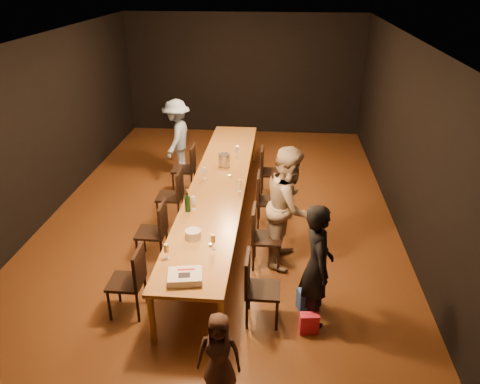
# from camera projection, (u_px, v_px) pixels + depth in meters

# --- Properties ---
(ground) EXTENTS (10.00, 10.00, 0.00)m
(ground) POSITION_uv_depth(u_px,v_px,m) (220.00, 222.00, 8.07)
(ground) COLOR #442811
(ground) RESTS_ON ground
(room_shell) EXTENTS (6.04, 10.04, 3.02)m
(room_shell) POSITION_uv_depth(u_px,v_px,m) (217.00, 104.00, 7.17)
(room_shell) COLOR black
(room_shell) RESTS_ON ground
(table) EXTENTS (0.90, 6.00, 0.75)m
(table) POSITION_uv_depth(u_px,v_px,m) (219.00, 185.00, 7.77)
(table) COLOR olive
(table) RESTS_ON ground
(chair_right_0) EXTENTS (0.42, 0.42, 0.93)m
(chair_right_0) POSITION_uv_depth(u_px,v_px,m) (263.00, 289.00, 5.65)
(chair_right_0) COLOR black
(chair_right_0) RESTS_ON ground
(chair_right_1) EXTENTS (0.42, 0.42, 0.93)m
(chair_right_1) POSITION_uv_depth(u_px,v_px,m) (267.00, 237.00, 6.73)
(chair_right_1) COLOR black
(chair_right_1) RESTS_ON ground
(chair_right_2) EXTENTS (0.42, 0.42, 0.93)m
(chair_right_2) POSITION_uv_depth(u_px,v_px,m) (270.00, 200.00, 7.80)
(chair_right_2) COLOR black
(chair_right_2) RESTS_ON ground
(chair_right_3) EXTENTS (0.42, 0.42, 0.93)m
(chair_right_3) POSITION_uv_depth(u_px,v_px,m) (272.00, 172.00, 8.88)
(chair_right_3) COLOR black
(chair_right_3) RESTS_ON ground
(chair_left_0) EXTENTS (0.42, 0.42, 0.93)m
(chair_left_0) POSITION_uv_depth(u_px,v_px,m) (126.00, 281.00, 5.79)
(chair_left_0) COLOR black
(chair_left_0) RESTS_ON ground
(chair_left_1) EXTENTS (0.42, 0.42, 0.93)m
(chair_left_1) POSITION_uv_depth(u_px,v_px,m) (151.00, 232.00, 6.87)
(chair_left_1) COLOR black
(chair_left_1) RESTS_ON ground
(chair_left_2) EXTENTS (0.42, 0.42, 0.93)m
(chair_left_2) POSITION_uv_depth(u_px,v_px,m) (170.00, 196.00, 7.94)
(chair_left_2) COLOR black
(chair_left_2) RESTS_ON ground
(chair_left_3) EXTENTS (0.42, 0.42, 0.93)m
(chair_left_3) POSITION_uv_depth(u_px,v_px,m) (184.00, 169.00, 9.02)
(chair_left_3) COLOR black
(chair_left_3) RESTS_ON ground
(woman_birthday) EXTENTS (0.46, 0.63, 1.59)m
(woman_birthday) POSITION_uv_depth(u_px,v_px,m) (317.00, 265.00, 5.53)
(woman_birthday) COLOR black
(woman_birthday) RESTS_ON ground
(woman_tan) EXTENTS (0.82, 0.97, 1.78)m
(woman_tan) POSITION_uv_depth(u_px,v_px,m) (289.00, 206.00, 6.69)
(woman_tan) COLOR #BCA68D
(woman_tan) RESTS_ON ground
(man_blue) EXTENTS (0.66, 1.06, 1.57)m
(man_blue) POSITION_uv_depth(u_px,v_px,m) (177.00, 137.00, 9.71)
(man_blue) COLOR #7D99C1
(man_blue) RESTS_ON ground
(child) EXTENTS (0.46, 0.30, 0.93)m
(child) POSITION_uv_depth(u_px,v_px,m) (219.00, 353.00, 4.71)
(child) COLOR #432C25
(child) RESTS_ON ground
(gift_bag_red) EXTENTS (0.24, 0.15, 0.27)m
(gift_bag_red) POSITION_uv_depth(u_px,v_px,m) (309.00, 323.00, 5.59)
(gift_bag_red) COLOR #D51F42
(gift_bag_red) RESTS_ON ground
(gift_bag_blue) EXTENTS (0.27, 0.23, 0.29)m
(gift_bag_blue) POSITION_uv_depth(u_px,v_px,m) (307.00, 299.00, 5.98)
(gift_bag_blue) COLOR blue
(gift_bag_blue) RESTS_ON ground
(birthday_cake) EXTENTS (0.43, 0.37, 0.09)m
(birthday_cake) POSITION_uv_depth(u_px,v_px,m) (185.00, 277.00, 5.32)
(birthday_cake) COLOR white
(birthday_cake) RESTS_ON table
(plate_stack) EXTENTS (0.22, 0.22, 0.12)m
(plate_stack) POSITION_uv_depth(u_px,v_px,m) (193.00, 234.00, 6.13)
(plate_stack) COLOR silver
(plate_stack) RESTS_ON table
(champagne_bottle) EXTENTS (0.11, 0.11, 0.35)m
(champagne_bottle) POSITION_uv_depth(u_px,v_px,m) (188.00, 200.00, 6.77)
(champagne_bottle) COLOR black
(champagne_bottle) RESTS_ON table
(ice_bucket) EXTENTS (0.25, 0.25, 0.22)m
(ice_bucket) POSITION_uv_depth(u_px,v_px,m) (224.00, 160.00, 8.35)
(ice_bucket) COLOR #ACADB1
(ice_bucket) RESTS_ON table
(wineglass_0) EXTENTS (0.06, 0.06, 0.21)m
(wineglass_0) POSITION_uv_depth(u_px,v_px,m) (167.00, 251.00, 5.69)
(wineglass_0) COLOR beige
(wineglass_0) RESTS_ON table
(wineglass_1) EXTENTS (0.06, 0.06, 0.21)m
(wineglass_1) POSITION_uv_depth(u_px,v_px,m) (213.00, 242.00, 5.89)
(wineglass_1) COLOR beige
(wineglass_1) RESTS_ON table
(wineglass_2) EXTENTS (0.06, 0.06, 0.21)m
(wineglass_2) POSITION_uv_depth(u_px,v_px,m) (193.00, 203.00, 6.86)
(wineglass_2) COLOR silver
(wineglass_2) RESTS_ON table
(wineglass_3) EXTENTS (0.06, 0.06, 0.21)m
(wineglass_3) POSITION_uv_depth(u_px,v_px,m) (239.00, 185.00, 7.40)
(wineglass_3) COLOR beige
(wineglass_3) RESTS_ON table
(wineglass_4) EXTENTS (0.06, 0.06, 0.21)m
(wineglass_4) POSITION_uv_depth(u_px,v_px,m) (204.00, 173.00, 7.84)
(wineglass_4) COLOR silver
(wineglass_4) RESTS_ON table
(wineglass_5) EXTENTS (0.06, 0.06, 0.21)m
(wineglass_5) POSITION_uv_depth(u_px,v_px,m) (237.00, 152.00, 8.75)
(wineglass_5) COLOR silver
(wineglass_5) RESTS_ON table
(tealight_near) EXTENTS (0.05, 0.05, 0.03)m
(tealight_near) POSITION_uv_depth(u_px,v_px,m) (210.00, 245.00, 5.99)
(tealight_near) COLOR #B2B7B2
(tealight_near) RESTS_ON table
(tealight_mid) EXTENTS (0.05, 0.05, 0.03)m
(tealight_mid) POSITION_uv_depth(u_px,v_px,m) (229.00, 176.00, 7.95)
(tealight_mid) COLOR #B2B7B2
(tealight_mid) RESTS_ON table
(tealight_far) EXTENTS (0.05, 0.05, 0.03)m
(tealight_far) POSITION_uv_depth(u_px,v_px,m) (237.00, 147.00, 9.23)
(tealight_far) COLOR #B2B7B2
(tealight_far) RESTS_ON table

